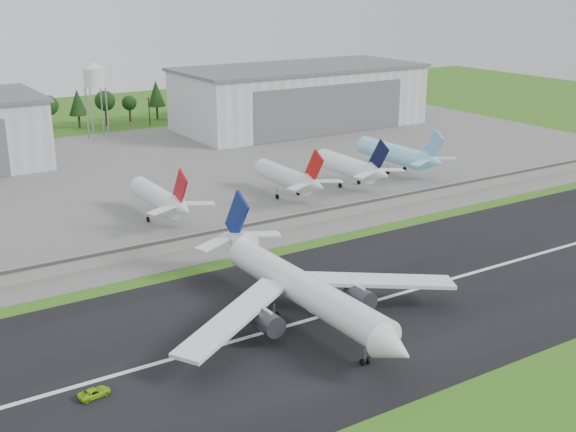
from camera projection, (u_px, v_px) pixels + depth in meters
ground at (447, 309)px, 133.81m from camera, size 600.00×600.00×0.00m
runway at (411, 291)px, 141.84m from camera, size 320.00×60.00×0.10m
runway_centerline at (411, 290)px, 141.82m from camera, size 220.00×1.00×0.02m
apron at (180, 172)px, 230.31m from camera, size 320.00×150.00×0.10m
blast_fence at (289, 221)px, 177.48m from camera, size 240.00×0.61×3.50m
hangar_east at (300, 96)px, 300.67m from camera, size 102.00×47.00×25.20m
water_tower at (94, 75)px, 272.50m from camera, size 8.40×8.40×29.40m
utility_poles at (99, 131)px, 294.66m from camera, size 230.00×3.00×12.00m
treeline at (88, 125)px, 306.73m from camera, size 320.00×16.00×22.00m
main_airliner at (306, 297)px, 127.18m from camera, size 57.27×59.12×18.17m
ground_vehicle at (94, 393)px, 105.26m from camera, size 5.04×2.87×1.33m
parked_jet_red_a at (162, 199)px, 181.23m from camera, size 7.36×31.29×16.50m
parked_jet_red_b at (291, 178)px, 200.70m from camera, size 7.36×31.29×16.55m
parked_jet_navy at (353, 167)px, 211.75m from camera, size 7.36×31.29×16.69m
parked_jet_skyblue at (400, 155)px, 227.13m from camera, size 7.36×37.29×16.79m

